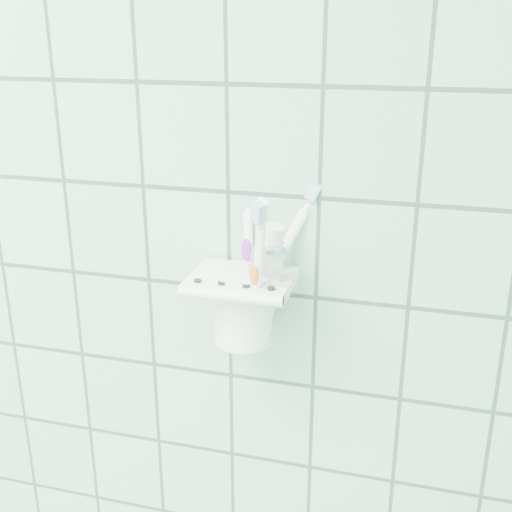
{
  "coord_description": "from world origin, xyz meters",
  "views": [
    {
      "loc": [
        0.85,
        0.52,
        1.55
      ],
      "look_at": [
        0.69,
        1.1,
        1.33
      ],
      "focal_mm": 45.0,
      "sensor_mm": 36.0,
      "label": 1
    }
  ],
  "objects_px": {
    "toothbrush_blue": "(237,252)",
    "toothbrush_orange": "(252,258)",
    "toothbrush_pink": "(251,256)",
    "cup": "(244,303)",
    "holder_bracket": "(242,282)",
    "toothpaste_tube": "(253,273)"
  },
  "relations": [
    {
      "from": "toothbrush_blue",
      "to": "toothbrush_orange",
      "type": "bearing_deg",
      "value": -9.14
    },
    {
      "from": "toothbrush_pink",
      "to": "toothpaste_tube",
      "type": "xyz_separation_m",
      "value": [
        0.01,
        -0.01,
        -0.01
      ]
    },
    {
      "from": "toothbrush_orange",
      "to": "toothpaste_tube",
      "type": "distance_m",
      "value": 0.02
    },
    {
      "from": "cup",
      "to": "toothbrush_orange",
      "type": "distance_m",
      "value": 0.06
    },
    {
      "from": "toothpaste_tube",
      "to": "toothbrush_blue",
      "type": "bearing_deg",
      "value": 148.28
    },
    {
      "from": "cup",
      "to": "toothpaste_tube",
      "type": "relative_size",
      "value": 0.6
    },
    {
      "from": "toothbrush_blue",
      "to": "toothbrush_orange",
      "type": "relative_size",
      "value": 1.0
    },
    {
      "from": "toothbrush_pink",
      "to": "toothpaste_tube",
      "type": "bearing_deg",
      "value": -49.19
    },
    {
      "from": "holder_bracket",
      "to": "cup",
      "type": "relative_size",
      "value": 1.32
    },
    {
      "from": "cup",
      "to": "toothbrush_orange",
      "type": "height_order",
      "value": "toothbrush_orange"
    },
    {
      "from": "holder_bracket",
      "to": "toothpaste_tube",
      "type": "distance_m",
      "value": 0.02
    },
    {
      "from": "toothbrush_pink",
      "to": "toothbrush_blue",
      "type": "distance_m",
      "value": 0.02
    },
    {
      "from": "holder_bracket",
      "to": "toothbrush_orange",
      "type": "relative_size",
      "value": 0.6
    },
    {
      "from": "toothpaste_tube",
      "to": "toothbrush_orange",
      "type": "bearing_deg",
      "value": 118.84
    },
    {
      "from": "toothbrush_pink",
      "to": "toothpaste_tube",
      "type": "distance_m",
      "value": 0.02
    },
    {
      "from": "cup",
      "to": "toothbrush_orange",
      "type": "relative_size",
      "value": 0.46
    },
    {
      "from": "cup",
      "to": "holder_bracket",
      "type": "bearing_deg",
      "value": -95.41
    },
    {
      "from": "toothbrush_pink",
      "to": "toothbrush_orange",
      "type": "relative_size",
      "value": 0.98
    },
    {
      "from": "holder_bracket",
      "to": "toothbrush_blue",
      "type": "relative_size",
      "value": 0.6
    },
    {
      "from": "cup",
      "to": "toothbrush_orange",
      "type": "bearing_deg",
      "value": -21.58
    },
    {
      "from": "cup",
      "to": "toothpaste_tube",
      "type": "bearing_deg",
      "value": -27.99
    },
    {
      "from": "toothbrush_pink",
      "to": "toothbrush_orange",
      "type": "distance_m",
      "value": 0.01
    }
  ]
}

